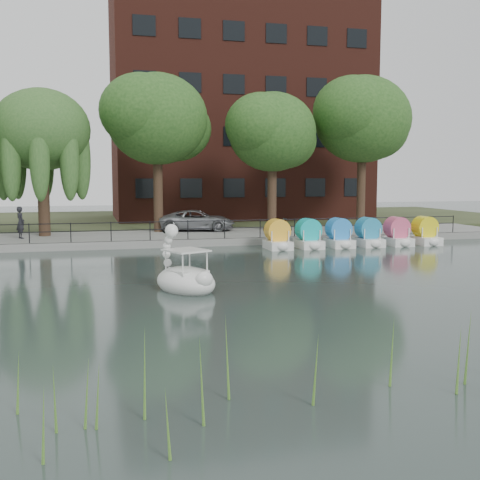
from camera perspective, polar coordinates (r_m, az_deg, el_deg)
name	(u,v)px	position (r m, az deg, el deg)	size (l,w,h in m)	color
ground_plane	(256,294)	(19.33, 1.50, -5.10)	(120.00, 120.00, 0.00)	#3C4846
promenade	(180,238)	(34.81, -5.69, 0.22)	(40.00, 6.00, 0.40)	gray
kerb	(189,243)	(31.91, -4.90, -0.31)	(40.00, 0.25, 0.40)	gray
land_strip	(154,221)	(48.64, -8.18, 1.84)	(60.00, 22.00, 0.36)	#47512D
railing	(188,225)	(32.02, -4.97, 1.41)	(32.00, 0.05, 1.00)	black
apartment_building	(238,106)	(50.03, -0.15, 12.55)	(20.00, 10.07, 18.00)	#4C1E16
willow_mid	(41,130)	(35.40, -18.33, 9.85)	(5.32, 5.32, 8.15)	#473323
broadleaf_center	(157,120)	(36.62, -7.87, 11.24)	(6.00, 6.00, 9.25)	#473323
broadleaf_right	(272,133)	(37.53, 3.09, 10.13)	(5.40, 5.40, 8.32)	#473323
broadleaf_far	(363,120)	(40.93, 11.55, 11.10)	(6.30, 6.30, 9.71)	#473323
minivan	(197,219)	(36.84, -4.07, 2.01)	(5.23, 2.41, 1.46)	gray
bicycle	(278,225)	(34.73, 3.58, 1.39)	(1.72, 0.60, 1.00)	gray
pedestrian	(20,220)	(34.24, -20.10, 1.78)	(0.71, 0.48, 1.98)	black
swan_boat	(185,276)	(19.88, -5.26, -3.44)	(2.47, 2.95, 2.14)	white
pedal_boat_row	(354,235)	(32.47, 10.73, 0.44)	(9.65, 1.70, 1.40)	white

